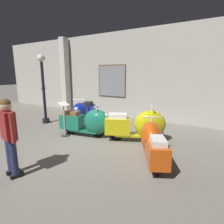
# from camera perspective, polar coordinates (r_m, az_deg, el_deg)

# --- Properties ---
(ground_plane) EXTENTS (60.00, 60.00, 0.00)m
(ground_plane) POSITION_cam_1_polar(r_m,az_deg,el_deg) (5.25, -10.02, -10.27)
(ground_plane) COLOR slate
(showroom_back_wall) EXTENTS (18.00, 0.63, 3.81)m
(showroom_back_wall) POSITION_cam_1_polar(r_m,az_deg,el_deg) (8.19, 6.90, 11.42)
(showroom_back_wall) COLOR #ADA89E
(showroom_back_wall) RESTS_ON ground
(scooter_0) EXTENTS (1.08, 1.82, 1.07)m
(scooter_0) POSITION_cam_1_polar(r_m,az_deg,el_deg) (7.03, -9.31, -0.35)
(scooter_0) COLOR black
(scooter_0) RESTS_ON ground
(scooter_1) EXTENTS (1.75, 0.80, 1.03)m
(scooter_1) POSITION_cam_1_polar(r_m,az_deg,el_deg) (5.77, -7.29, -3.23)
(scooter_1) COLOR black
(scooter_1) RESTS_ON ground
(scooter_2) EXTENTS (1.81, 1.21, 1.08)m
(scooter_2) POSITION_cam_1_polar(r_m,az_deg,el_deg) (5.38, 8.83, -4.15)
(scooter_2) COLOR black
(scooter_2) RESTS_ON ground
(scooter_3) EXTENTS (1.14, 1.61, 0.97)m
(scooter_3) POSITION_cam_1_polar(r_m,az_deg,el_deg) (4.32, 12.71, -9.11)
(scooter_3) COLOR black
(scooter_3) RESTS_ON ground
(lamppost) EXTENTS (0.30, 0.30, 2.72)m
(lamppost) POSITION_cam_1_polar(r_m,az_deg,el_deg) (7.67, -20.92, 7.99)
(lamppost) COLOR black
(lamppost) RESTS_ON ground
(visitor_0) EXTENTS (0.51, 0.29, 1.54)m
(visitor_0) POSITION_cam_1_polar(r_m,az_deg,el_deg) (3.93, -29.80, -5.71)
(visitor_0) COLOR black
(visitor_0) RESTS_ON ground
(info_stanchion) EXTENTS (0.28, 0.33, 1.10)m
(info_stanchion) POSITION_cam_1_polar(r_m,az_deg,el_deg) (5.97, -14.82, -3.10)
(info_stanchion) COLOR #333338
(info_stanchion) RESTS_ON ground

